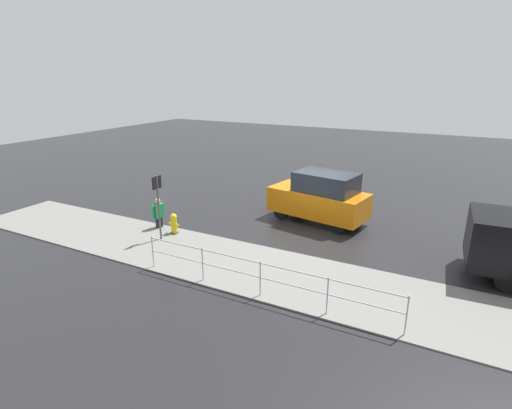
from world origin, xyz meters
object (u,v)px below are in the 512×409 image
object	(u,v)px
pedestrian	(158,212)
sign_post	(158,198)
moving_hatchback	(320,197)
fire_hydrant	(174,224)

from	to	relation	value
pedestrian	sign_post	bearing A→B (deg)	133.12
moving_hatchback	fire_hydrant	size ratio (longest dim) A/B	5.16
fire_hydrant	pedestrian	xyz separation A→B (m)	(0.88, -0.19, 0.28)
sign_post	pedestrian	bearing A→B (deg)	-46.88
moving_hatchback	fire_hydrant	xyz separation A→B (m)	(4.37, 3.82, -0.63)
moving_hatchback	sign_post	distance (m)	6.34
moving_hatchback	pedestrian	size ratio (longest dim) A/B	3.39
fire_hydrant	sign_post	world-z (taller)	sign_post
fire_hydrant	pedestrian	world-z (taller)	pedestrian
fire_hydrant	pedestrian	distance (m)	0.94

